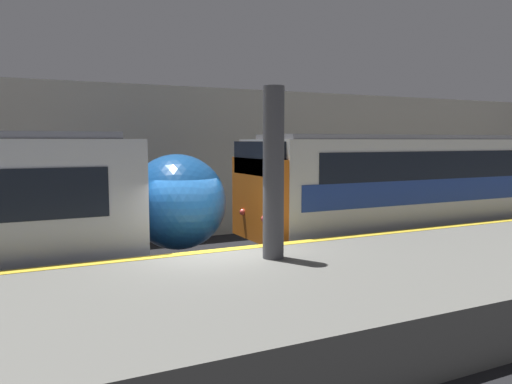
# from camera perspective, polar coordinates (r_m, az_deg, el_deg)

# --- Properties ---
(ground_plane) EXTENTS (120.00, 120.00, 0.00)m
(ground_plane) POSITION_cam_1_polar(r_m,az_deg,el_deg) (11.37, -4.99, -11.59)
(ground_plane) COLOR black
(platform) EXTENTS (40.00, 5.24, 1.03)m
(platform) POSITION_cam_1_polar(r_m,az_deg,el_deg) (8.94, 1.19, -13.06)
(platform) COLOR slate
(platform) RESTS_ON ground
(station_rear_barrier) EXTENTS (50.00, 0.15, 5.26)m
(station_rear_barrier) POSITION_cam_1_polar(r_m,az_deg,el_deg) (17.14, -12.97, 3.14)
(station_rear_barrier) COLOR #B2AD9E
(station_rear_barrier) RESTS_ON ground
(support_pillar_near) EXTENTS (0.43, 0.43, 3.48)m
(support_pillar_near) POSITION_cam_1_polar(r_m,az_deg,el_deg) (10.06, 2.01, 2.15)
(support_pillar_near) COLOR #47474C
(support_pillar_near) RESTS_ON platform
(train_boxy) EXTENTS (17.42, 3.07, 3.59)m
(train_boxy) POSITION_cam_1_polar(r_m,az_deg,el_deg) (19.03, 23.97, 0.65)
(train_boxy) COLOR black
(train_boxy) RESTS_ON ground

